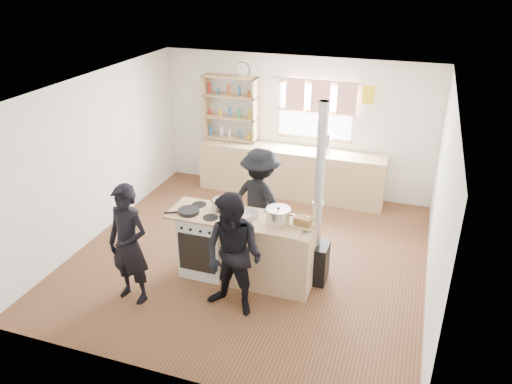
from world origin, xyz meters
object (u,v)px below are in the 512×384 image
Objects in this scene: cooking_island at (247,248)px; flue_heater at (316,239)px; stockpot_stove at (221,205)px; bread_board at (303,223)px; skillet_greens at (189,211)px; person_near_right at (233,256)px; roast_tray at (243,214)px; thermos at (328,144)px; person_near_left at (129,245)px; stockpot_counter at (278,216)px; person_far at (261,200)px.

flue_heater is (0.88, 0.25, 0.18)m from cooking_island.
stockpot_stove is 0.76× the size of bread_board.
bread_board is at bearing -3.41° from stockpot_stove.
person_near_right is at bearing -34.52° from skillet_greens.
flue_heater is at bearing 7.07° from stockpot_stove.
roast_tray is at bearing 112.16° from person_near_right.
person_near_right is at bearing -96.95° from thermos.
flue_heater is at bearing 61.43° from person_near_right.
stockpot_stove is at bearing 58.05° from person_near_left.
person_near_right reaches higher than thermos.
thermos is at bearing 94.93° from bread_board.
thermos reaches higher than stockpot_counter.
stockpot_stove is 0.83m from person_far.
bread_board is (0.80, 0.00, 0.01)m from roast_tray.
skillet_greens is 0.24× the size of person_far.
person_near_right reaches higher than skillet_greens.
bread_board is 0.20× the size of person_near_left.
roast_tray is 1.50m from person_near_left.
stockpot_counter is at bearing 75.10° from person_near_right.
person_near_right is (1.32, 0.19, -0.00)m from person_near_left.
cooking_island is at bearing -18.73° from roast_tray.
roast_tray is at bearing 161.27° from cooking_island.
cooking_island is (-0.51, -2.77, -0.60)m from thermos.
person_near_left is (-1.74, -3.66, -0.27)m from thermos.
person_near_right is (0.86, -0.59, -0.17)m from skillet_greens.
person_near_left is 1.01× the size of person_far.
roast_tray is at bearing -101.50° from thermos.
flue_heater is at bearing 37.01° from person_near_left.
roast_tray is at bearing 46.34° from person_near_left.
person_near_left is at bearing -115.42° from thermos.
bread_board is 1.17m from person_far.
skillet_greens is 1.06m from person_near_right.
person_near_left is at bearing -130.71° from stockpot_stove.
cooking_island is 5.05× the size of roast_tray.
person_near_right is (0.09, -0.71, 0.33)m from cooking_island.
stockpot_stove is 0.15× the size of person_near_right.
stockpot_counter is 1.02× the size of bread_board.
cooking_island is 1.25× the size of person_far.
thermos is 2.04m from person_far.
skillet_greens is 0.44m from stockpot_stove.
stockpot_stove is 1.34m from flue_heater.
cooking_island is at bearing 8.33° from skillet_greens.
stockpot_counter is at bearing -175.16° from bread_board.
person_near_right reaches higher than stockpot_stove.
bread_board is (1.13, -0.07, -0.03)m from stockpot_stove.
thermos is 0.20× the size of person_near_right.
thermos is 4.06m from person_near_left.
flue_heater is (0.38, -2.52, -0.42)m from thermos.
flue_heater is 1.25m from person_near_right.
cooking_island is 0.91m from bread_board.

